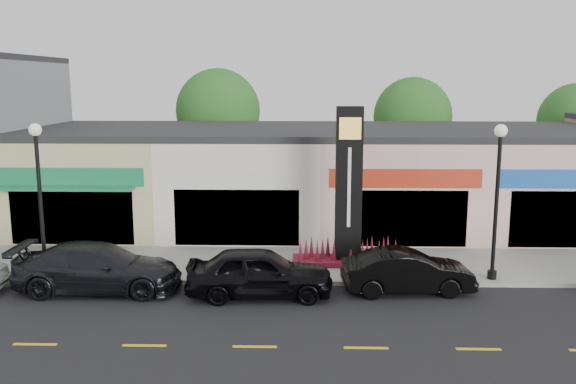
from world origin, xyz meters
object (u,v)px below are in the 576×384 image
lamp_west_near (39,184)px  pylon_sign (348,209)px  car_black_sedan (260,272)px  car_black_conv (408,272)px  lamp_east_near (497,186)px  car_dark_sedan (98,268)px

lamp_west_near → pylon_sign: bearing=8.8°
lamp_west_near → car_black_sedan: 8.44m
lamp_west_near → car_black_sedan: (7.86, -1.57, -2.65)m
car_black_sedan → car_black_conv: (4.97, 0.52, -0.10)m
lamp_east_near → pylon_sign: (-5.00, 1.70, -1.20)m
car_dark_sedan → car_black_conv: size_ratio=1.28×
pylon_sign → car_black_sedan: pylon_sign is taller
car_dark_sedan → car_black_conv: car_dark_sedan is taller
car_black_sedan → car_black_conv: size_ratio=1.10×
pylon_sign → car_dark_sedan: 9.25m
pylon_sign → car_black_conv: size_ratio=1.37×
car_dark_sedan → car_black_sedan: bearing=-94.0°
car_dark_sedan → car_black_sedan: 5.55m
lamp_west_near → car_dark_sedan: size_ratio=0.97×
pylon_sign → car_dark_sedan: size_ratio=1.07×
car_black_sedan → car_black_conv: 5.00m
lamp_east_near → car_dark_sedan: size_ratio=0.97×
lamp_west_near → lamp_east_near: bearing=0.0°
lamp_west_near → pylon_sign: (11.00, 1.70, -1.20)m
lamp_west_near → lamp_east_near: size_ratio=1.00×
car_black_conv → car_black_sedan: bearing=91.5°
lamp_west_near → pylon_sign: 11.19m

